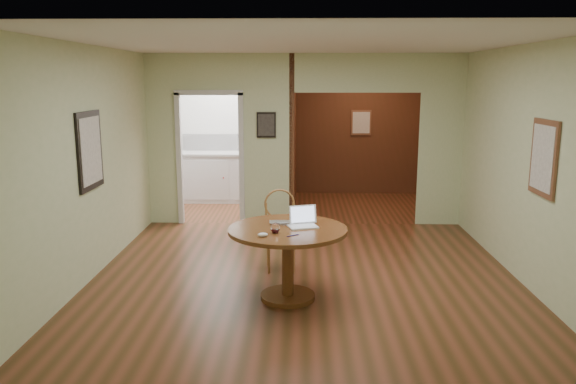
{
  "coord_description": "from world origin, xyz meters",
  "views": [
    {
      "loc": [
        -0.05,
        -6.35,
        2.31
      ],
      "look_at": [
        -0.19,
        -0.2,
        1.07
      ],
      "focal_mm": 35.0,
      "sensor_mm": 36.0,
      "label": 1
    }
  ],
  "objects_px": {
    "dining_table": "(288,247)",
    "open_laptop": "(303,220)",
    "closed_laptop": "(285,224)",
    "chair": "(280,225)"
  },
  "relations": [
    {
      "from": "chair",
      "to": "closed_laptop",
      "type": "relative_size",
      "value": 2.97
    },
    {
      "from": "chair",
      "to": "open_laptop",
      "type": "distance_m",
      "value": 0.99
    },
    {
      "from": "chair",
      "to": "open_laptop",
      "type": "relative_size",
      "value": 2.86
    },
    {
      "from": "dining_table",
      "to": "open_laptop",
      "type": "xyz_separation_m",
      "value": [
        0.16,
        0.1,
        0.26
      ]
    },
    {
      "from": "closed_laptop",
      "to": "dining_table",
      "type": "bearing_deg",
      "value": -80.3
    },
    {
      "from": "dining_table",
      "to": "open_laptop",
      "type": "bearing_deg",
      "value": 31.56
    },
    {
      "from": "dining_table",
      "to": "open_laptop",
      "type": "relative_size",
      "value": 3.64
    },
    {
      "from": "dining_table",
      "to": "open_laptop",
      "type": "height_order",
      "value": "open_laptop"
    },
    {
      "from": "dining_table",
      "to": "chair",
      "type": "xyz_separation_m",
      "value": [
        -0.12,
        1.0,
        -0.03
      ]
    },
    {
      "from": "closed_laptop",
      "to": "open_laptop",
      "type": "bearing_deg",
      "value": -13.81
    }
  ]
}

